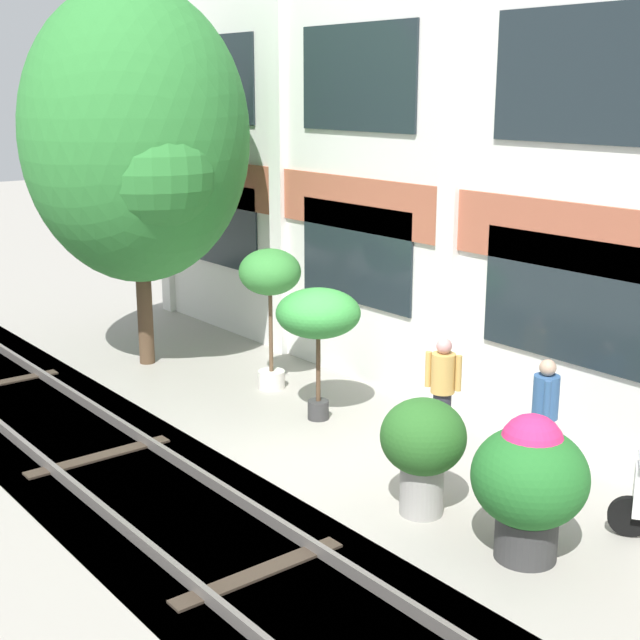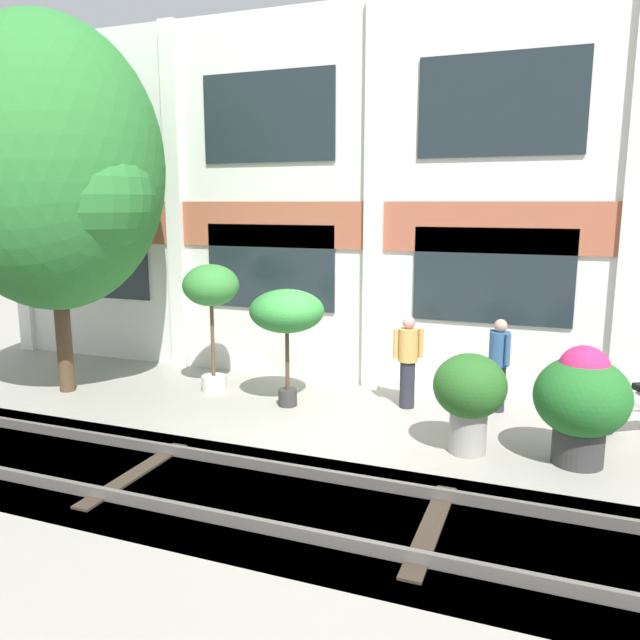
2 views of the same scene
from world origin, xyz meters
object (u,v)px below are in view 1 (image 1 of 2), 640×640
Objects in this scene: potted_plant_ribbed_drum at (530,478)px; potted_plant_terracotta_small at (318,316)px; resident_by_doorway at (443,390)px; resident_watching_tracks at (545,414)px; potted_plant_low_pan at (270,280)px; broadleaf_tree at (136,142)px; potted_plant_glazed_jar at (423,444)px.

potted_plant_terracotta_small is at bearing 169.77° from potted_plant_ribbed_drum.
resident_by_doorway is 1.53m from resident_watching_tracks.
resident_watching_tracks is (-1.25, 1.88, -0.08)m from potted_plant_ribbed_drum.
broadleaf_tree is at bearing -159.37° from potted_plant_low_pan.
potted_plant_low_pan is at bearing 169.82° from potted_plant_ribbed_drum.
potted_plant_low_pan is (-4.92, 1.29, 1.00)m from potted_plant_glazed_jar.
potted_plant_glazed_jar is 0.89× the size of resident_by_doorway.
resident_watching_tracks reaches higher than potted_plant_glazed_jar.
potted_plant_terracotta_small reaches higher than resident_by_doorway.
broadleaf_tree reaches higher than potted_plant_low_pan.
broadleaf_tree is 4.96m from potted_plant_terracotta_small.
broadleaf_tree reaches higher than potted_plant_ribbed_drum.
potted_plant_ribbed_drum is (9.00, -0.16, -3.13)m from broadleaf_tree.
potted_plant_terracotta_small reaches higher than potted_plant_glazed_jar.
resident_watching_tracks is (3.47, 1.03, -0.80)m from potted_plant_terracotta_small.
resident_by_doorway is at bearing 12.21° from broadleaf_tree.
resident_by_doorway is (3.65, 0.37, -1.02)m from potted_plant_low_pan.
potted_plant_low_pan is (-1.66, 0.29, 0.23)m from potted_plant_terracotta_small.
broadleaf_tree is 4.68× the size of potted_plant_glazed_jar.
broadleaf_tree is 3.55m from potted_plant_low_pan.
potted_plant_low_pan is (2.62, 0.99, -2.18)m from broadleaf_tree.
potted_plant_ribbed_drum reaches higher than resident_watching_tracks.
potted_plant_terracotta_small is 1.29× the size of resident_watching_tracks.
resident_by_doorway reaches higher than resident_watching_tracks.
potted_plant_ribbed_drum is 6.56m from potted_plant_low_pan.
potted_plant_ribbed_drum is 2.26m from resident_watching_tracks.
resident_by_doorway is (-1.27, 1.66, -0.02)m from potted_plant_glazed_jar.
resident_watching_tracks is (7.75, 1.72, -3.21)m from broadleaf_tree.
resident_watching_tracks is (1.49, 0.37, -0.01)m from resident_by_doorway.
potted_plant_low_pan is 1.49× the size of resident_by_doorway.
potted_plant_glazed_jar is at bearing -174.48° from potted_plant_ribbed_drum.
potted_plant_terracotta_small is at bearing -24.52° from resident_watching_tracks.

